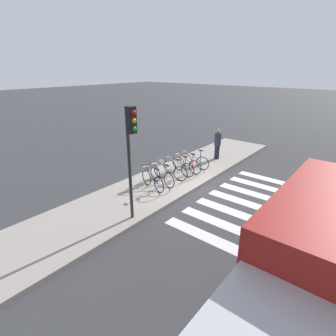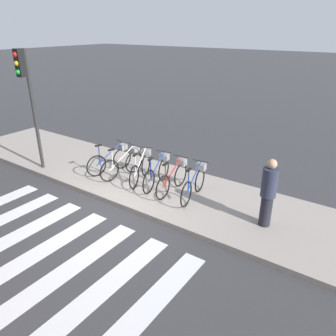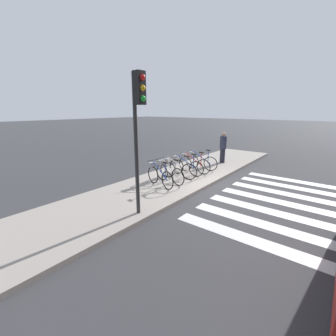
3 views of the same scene
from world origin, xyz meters
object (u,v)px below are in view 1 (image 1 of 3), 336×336
(parked_bicycle_3, at_px, (177,166))
(pedestrian, at_px, (217,143))
(parked_bicycle_1, at_px, (160,174))
(parked_bicycle_2, at_px, (168,170))
(traffic_light, at_px, (131,142))
(parked_bicycle_4, at_px, (185,163))
(parked_bicycle_0, at_px, (151,178))
(parked_bicycle_5, at_px, (192,159))
(truck, at_px, (327,258))

(parked_bicycle_3, height_order, pedestrian, pedestrian)
(parked_bicycle_1, relative_size, parked_bicycle_3, 1.00)
(parked_bicycle_3, bearing_deg, pedestrian, -4.60)
(pedestrian, bearing_deg, parked_bicycle_2, 176.23)
(parked_bicycle_2, xyz_separation_m, traffic_light, (-3.17, -1.18, 2.14))
(parked_bicycle_2, bearing_deg, parked_bicycle_4, -1.98)
(parked_bicycle_0, bearing_deg, pedestrian, -2.57)
(parked_bicycle_3, xyz_separation_m, parked_bicycle_5, (1.20, -0.02, 0.00))
(truck, bearing_deg, parked_bicycle_3, 59.24)
(parked_bicycle_4, bearing_deg, parked_bicycle_0, 179.72)
(parked_bicycle_4, bearing_deg, parked_bicycle_1, -179.36)
(parked_bicycle_4, bearing_deg, pedestrian, -4.56)
(parked_bicycle_3, distance_m, parked_bicycle_5, 1.20)
(parked_bicycle_2, distance_m, pedestrian, 3.79)
(parked_bicycle_0, height_order, parked_bicycle_4, same)
(parked_bicycle_4, bearing_deg, traffic_light, -165.19)
(parked_bicycle_3, bearing_deg, parked_bicycle_5, -1.14)
(parked_bicycle_4, distance_m, pedestrian, 2.64)
(parked_bicycle_4, xyz_separation_m, parked_bicycle_5, (0.63, 0.02, 0.00))
(parked_bicycle_0, relative_size, parked_bicycle_4, 0.97)
(parked_bicycle_5, height_order, traffic_light, traffic_light)
(parked_bicycle_1, distance_m, parked_bicycle_2, 0.60)
(parked_bicycle_3, relative_size, parked_bicycle_4, 0.99)
(parked_bicycle_2, bearing_deg, pedestrian, -3.77)
(parked_bicycle_2, height_order, parked_bicycle_3, same)
(truck, height_order, traffic_light, traffic_light)
(parked_bicycle_0, distance_m, pedestrian, 4.90)
(parked_bicycle_1, distance_m, parked_bicycle_3, 1.19)
(truck, distance_m, pedestrian, 9.38)
(traffic_light, bearing_deg, parked_bicycle_0, 29.46)
(parked_bicycle_5, distance_m, truck, 8.23)
(parked_bicycle_5, bearing_deg, parked_bicycle_2, 179.47)
(traffic_light, bearing_deg, pedestrian, 7.69)
(truck, xyz_separation_m, traffic_light, (0.09, 5.28, 1.28))
(parked_bicycle_0, height_order, parked_bicycle_5, same)
(truck, relative_size, pedestrian, 3.69)
(parked_bicycle_2, relative_size, parked_bicycle_5, 0.97)
(parked_bicycle_1, bearing_deg, parked_bicycle_4, 0.64)
(parked_bicycle_5, relative_size, traffic_light, 0.43)
(parked_bicycle_3, bearing_deg, parked_bicycle_0, -178.80)
(parked_bicycle_0, distance_m, parked_bicycle_2, 1.13)
(parked_bicycle_1, distance_m, truck, 6.98)
(parked_bicycle_3, relative_size, pedestrian, 0.97)
(parked_bicycle_3, relative_size, traffic_light, 0.43)
(parked_bicycle_1, xyz_separation_m, parked_bicycle_3, (1.19, 0.07, 0.00))
(traffic_light, bearing_deg, parked_bicycle_4, 14.81)
(parked_bicycle_2, distance_m, parked_bicycle_5, 1.79)
(parked_bicycle_1, relative_size, truck, 0.26)
(parked_bicycle_2, relative_size, truck, 0.25)
(parked_bicycle_1, height_order, parked_bicycle_4, same)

